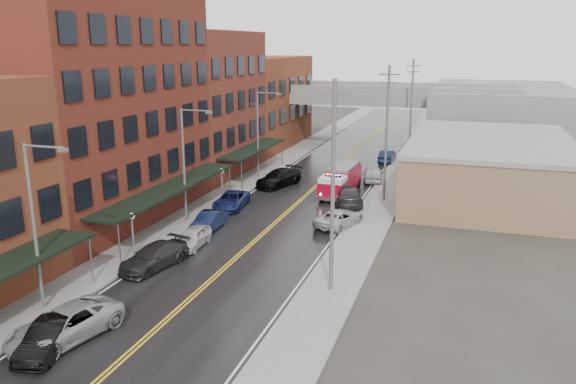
% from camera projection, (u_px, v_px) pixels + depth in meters
% --- Properties ---
extents(road, '(11.00, 160.00, 0.02)m').
position_uv_depth(road, '(291.00, 209.00, 48.10)').
color(road, black).
rests_on(road, ground).
extents(sidewalk_left, '(3.00, 160.00, 0.15)m').
position_uv_depth(sidewalk_left, '(213.00, 201.00, 50.27)').
color(sidewalk_left, slate).
rests_on(sidewalk_left, ground).
extents(sidewalk_right, '(3.00, 160.00, 0.15)m').
position_uv_depth(sidewalk_right, '(376.00, 216.00, 45.91)').
color(sidewalk_right, slate).
rests_on(sidewalk_right, ground).
extents(curb_left, '(0.30, 160.00, 0.15)m').
position_uv_depth(curb_left, '(230.00, 203.00, 49.77)').
color(curb_left, gray).
rests_on(curb_left, ground).
extents(curb_right, '(0.30, 160.00, 0.15)m').
position_uv_depth(curb_right, '(356.00, 214.00, 46.40)').
color(curb_right, gray).
rests_on(curb_right, ground).
extents(brick_building_b, '(9.00, 20.00, 18.00)m').
position_uv_depth(brick_building_b, '(100.00, 107.00, 43.33)').
color(brick_building_b, '#5B2718').
rests_on(brick_building_b, ground).
extents(brick_building_c, '(9.00, 15.00, 15.00)m').
position_uv_depth(brick_building_c, '(202.00, 104.00, 59.80)').
color(brick_building_c, maroon).
rests_on(brick_building_c, ground).
extents(brick_building_far, '(9.00, 20.00, 12.00)m').
position_uv_depth(brick_building_far, '(260.00, 102.00, 76.27)').
color(brick_building_far, brown).
rests_on(brick_building_far, ground).
extents(tan_building, '(14.00, 22.00, 5.00)m').
position_uv_depth(tan_building, '(488.00, 169.00, 51.88)').
color(tan_building, '#8C6B4B').
rests_on(tan_building, ground).
extents(right_far_block, '(18.00, 30.00, 8.00)m').
position_uv_depth(right_far_block, '(500.00, 115.00, 78.48)').
color(right_far_block, slate).
rests_on(right_far_block, ground).
extents(awning_1, '(2.60, 18.00, 3.09)m').
position_uv_depth(awning_1, '(170.00, 188.00, 43.14)').
color(awning_1, black).
rests_on(awning_1, ground).
extents(awning_2, '(2.60, 13.00, 3.09)m').
position_uv_depth(awning_2, '(254.00, 149.00, 59.23)').
color(awning_2, black).
rests_on(awning_2, ground).
extents(globe_lamp_1, '(0.44, 0.44, 3.12)m').
position_uv_depth(globe_lamp_1, '(132.00, 225.00, 36.55)').
color(globe_lamp_1, '#59595B').
rests_on(globe_lamp_1, ground).
extents(globe_lamp_2, '(0.44, 0.44, 3.12)m').
position_uv_depth(globe_lamp_2, '(222.00, 178.00, 49.42)').
color(globe_lamp_2, '#59595B').
rests_on(globe_lamp_2, ground).
extents(street_lamp_0, '(2.64, 0.22, 9.00)m').
position_uv_depth(street_lamp_0, '(37.00, 218.00, 28.51)').
color(street_lamp_0, '#59595B').
rests_on(street_lamp_0, ground).
extents(street_lamp_1, '(2.64, 0.22, 9.00)m').
position_uv_depth(street_lamp_1, '(186.00, 158.00, 43.21)').
color(street_lamp_1, '#59595B').
rests_on(street_lamp_1, ground).
extents(street_lamp_2, '(2.64, 0.22, 9.00)m').
position_uv_depth(street_lamp_2, '(260.00, 129.00, 57.92)').
color(street_lamp_2, '#59595B').
rests_on(street_lamp_2, ground).
extents(utility_pole_0, '(1.80, 0.24, 12.00)m').
position_uv_depth(utility_pole_0, '(333.00, 185.00, 30.55)').
color(utility_pole_0, '#59595B').
rests_on(utility_pole_0, ground).
extents(utility_pole_1, '(1.80, 0.24, 12.00)m').
position_uv_depth(utility_pole_1, '(387.00, 132.00, 48.93)').
color(utility_pole_1, '#59595B').
rests_on(utility_pole_1, ground).
extents(utility_pole_2, '(1.80, 0.24, 12.00)m').
position_uv_depth(utility_pole_2, '(411.00, 108.00, 67.32)').
color(utility_pole_2, '#59595B').
rests_on(utility_pole_2, ground).
extents(overpass, '(40.00, 10.00, 7.50)m').
position_uv_depth(overpass, '(363.00, 103.00, 75.99)').
color(overpass, slate).
rests_on(overpass, ground).
extents(fire_truck, '(3.19, 7.33, 2.64)m').
position_uv_depth(fire_truck, '(340.00, 180.00, 52.32)').
color(fire_truck, maroon).
rests_on(fire_truck, ground).
extents(parked_car_left_1, '(2.53, 4.53, 1.41)m').
position_uv_depth(parked_car_left_1, '(49.00, 337.00, 25.74)').
color(parked_car_left_1, black).
rests_on(parked_car_left_1, ground).
extents(parked_car_left_2, '(3.89, 6.16, 1.59)m').
position_uv_depth(parked_car_left_2, '(65.00, 325.00, 26.73)').
color(parked_car_left_2, gray).
rests_on(parked_car_left_2, ground).
extents(parked_car_left_3, '(3.13, 5.44, 1.48)m').
position_uv_depth(parked_car_left_3, '(154.00, 257.00, 35.40)').
color(parked_car_left_3, black).
rests_on(parked_car_left_3, ground).
extents(parked_car_left_4, '(1.85, 4.10, 1.37)m').
position_uv_depth(parked_car_left_4, '(192.00, 237.00, 39.05)').
color(parked_car_left_4, '#BBBBBB').
rests_on(parked_car_left_4, ground).
extents(parked_car_left_5, '(1.54, 4.25, 1.39)m').
position_uv_depth(parked_car_left_5, '(209.00, 221.00, 42.58)').
color(parked_car_left_5, black).
rests_on(parked_car_left_5, ground).
extents(parked_car_left_6, '(2.86, 5.20, 1.38)m').
position_uv_depth(parked_car_left_6, '(231.00, 200.00, 48.32)').
color(parked_car_left_6, '#151D50').
rests_on(parked_car_left_6, ground).
extents(parked_car_left_7, '(3.92, 6.10, 1.65)m').
position_uv_depth(parked_car_left_7, '(279.00, 178.00, 55.74)').
color(parked_car_left_7, black).
rests_on(parked_car_left_7, ground).
extents(parked_car_right_0, '(3.56, 5.25, 1.34)m').
position_uv_depth(parked_car_right_0, '(339.00, 218.00, 43.46)').
color(parked_car_right_0, '#A9ACB1').
rests_on(parked_car_right_0, ground).
extents(parked_car_right_1, '(3.75, 6.12, 1.66)m').
position_uv_depth(parked_car_right_1, '(348.00, 196.00, 49.22)').
color(parked_car_right_1, '#252528').
rests_on(parked_car_right_1, ground).
extents(parked_car_right_2, '(2.68, 4.96, 1.60)m').
position_uv_depth(parked_car_right_2, '(373.00, 174.00, 57.59)').
color(parked_car_right_2, '#B3B3B3').
rests_on(parked_car_right_2, ground).
extents(parked_car_right_3, '(1.62, 4.52, 1.48)m').
position_uv_depth(parked_car_right_3, '(387.00, 156.00, 66.83)').
color(parked_car_right_3, '#0E1833').
rests_on(parked_car_right_3, ground).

